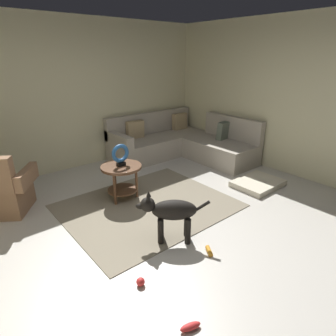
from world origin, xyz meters
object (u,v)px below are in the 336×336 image
object	(u,v)px
side_table	(121,173)
dog_toy_ball	(141,282)
armchair	(1,192)
dog_toy_rope	(209,251)
dog	(170,212)
sectional_couch	(181,143)
dog_bed_mat	(258,183)
torus_sculpture	(120,155)
dog_toy_bone	(190,327)

from	to	relation	value
side_table	dog_toy_ball	bearing A→B (deg)	-116.18
armchair	dog_toy_rope	distance (m)	2.87
side_table	dog	xyz separation A→B (m)	(-0.12, -1.27, -0.04)
sectional_couch	dog	distance (m)	3.02
armchair	dog_bed_mat	xyz separation A→B (m)	(3.46, -1.74, -0.28)
torus_sculpture	dog_toy_rope	world-z (taller)	torus_sculpture
dog	dog_toy_bone	bearing A→B (deg)	-173.90
side_table	dog_bed_mat	xyz separation A→B (m)	(1.98, -1.05, -0.37)
torus_sculpture	dog_toy_bone	size ratio (longest dim) A/B	1.81
sectional_couch	armchair	xyz separation A→B (m)	(-3.47, -0.20, 0.03)
side_table	sectional_couch	bearing A→B (deg)	23.80
dog_toy_bone	dog_toy_rope	bearing A→B (deg)	34.00
dog	side_table	bearing A→B (deg)	33.21
dog	sectional_couch	bearing A→B (deg)	-5.91
side_table	dog_toy_ball	xyz separation A→B (m)	(-0.81, -1.64, -0.38)
dog_toy_rope	armchair	bearing A→B (deg)	122.37
armchair	side_table	world-z (taller)	armchair
dog	torus_sculpture	bearing A→B (deg)	33.21
armchair	side_table	size ratio (longest dim) A/B	1.67
sectional_couch	dog_bed_mat	bearing A→B (deg)	-90.36
dog_toy_rope	side_table	bearing A→B (deg)	91.73
torus_sculpture	armchair	bearing A→B (deg)	155.13
dog_bed_mat	dog_toy_bone	xyz separation A→B (m)	(-2.75, -1.23, -0.01)
armchair	dog_toy_bone	xyz separation A→B (m)	(0.71, -2.97, -0.29)
torus_sculpture	dog_bed_mat	size ratio (longest dim) A/B	0.41
dog_bed_mat	dog_toy_rope	bearing A→B (deg)	-160.72
sectional_couch	armchair	size ratio (longest dim) A/B	2.25
dog_toy_ball	torus_sculpture	bearing A→B (deg)	63.82
sectional_couch	dog_toy_rope	world-z (taller)	sectional_couch
armchair	dog_toy_ball	size ratio (longest dim) A/B	11.99
dog_toy_ball	dog_toy_rope	size ratio (longest dim) A/B	0.55
side_table	dog_toy_bone	bearing A→B (deg)	-108.65
dog_toy_bone	dog	bearing A→B (deg)	57.43
side_table	torus_sculpture	world-z (taller)	torus_sculpture
sectional_couch	dog_toy_rope	distance (m)	3.27
sectional_couch	dog_toy_bone	xyz separation A→B (m)	(-2.77, -3.17, -0.26)
armchair	dog_bed_mat	bearing A→B (deg)	8.21
sectional_couch	dog	world-z (taller)	sectional_couch
side_table	dog_toy_rope	bearing A→B (deg)	-88.27
torus_sculpture	dog	world-z (taller)	torus_sculpture
torus_sculpture	dog_bed_mat	xyz separation A→B (m)	(1.98, -1.05, -0.67)
torus_sculpture	dog	xyz separation A→B (m)	(-0.12, -1.27, -0.33)
side_table	torus_sculpture	distance (m)	0.29
torus_sculpture	dog_bed_mat	world-z (taller)	torus_sculpture
sectional_couch	dog	bearing A→B (deg)	-134.58
armchair	dog_toy_bone	size ratio (longest dim) A/B	5.55
dog_toy_bone	torus_sculpture	bearing A→B (deg)	71.35
side_table	torus_sculpture	xyz separation A→B (m)	(0.00, -0.00, 0.29)
dog_bed_mat	dog_toy_bone	world-z (taller)	dog_bed_mat
dog	dog_toy_ball	distance (m)	0.85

